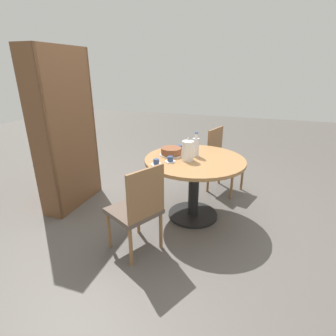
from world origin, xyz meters
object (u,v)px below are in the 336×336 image
Objects in this scene: cake_main at (171,152)px; cup_a at (170,160)px; water_bottle at (196,147)px; bookshelf at (67,133)px; chair_b at (138,208)px; coffee_pot at (188,150)px; cup_c at (156,163)px; cup_b at (180,148)px; chair_a at (223,159)px.

cup_a is at bearing -164.74° from cake_main.
cup_a is at bearing 141.68° from water_bottle.
bookshelf is at bearing 98.78° from water_bottle.
chair_b is 3.50× the size of coffee_pot.
water_bottle is 0.53m from cup_c.
water_bottle is at bearing -17.03° from coffee_pot.
water_bottle is 2.46× the size of cup_b.
chair_b is 7.82× the size of cup_b.
water_bottle is 0.29m from cake_main.
bookshelf is 1.35m from cup_a.
water_bottle is (-0.76, 0.23, 0.37)m from chair_a.
cup_c is (-0.36, 0.05, -0.02)m from cake_main.
coffee_pot is (0.08, -1.50, -0.09)m from bookshelf.
bookshelf reaches higher than cup_b.
cup_a is at bearing -163.17° from chair_b.
cake_main is 2.33× the size of cup_c.
chair_b is 0.55m from cup_c.
coffee_pot is 0.38m from cup_c.
cup_a is (-0.11, 0.17, -0.09)m from coffee_pot.
chair_b is 7.82× the size of cup_c.
coffee_pot is 2.24× the size of cup_c.
coffee_pot is at bearing -178.12° from chair_a.
bookshelf is 7.17× the size of cake_main.
coffee_pot reaches higher than cup_a.
coffee_pot reaches higher than chair_b.
cake_main is (-0.05, 0.28, -0.07)m from water_bottle.
cake_main is at bearing 100.34° from water_bottle.
cup_b is at bearing -8.43° from cup_c.
chair_b is at bearing 179.80° from chair_a.
cup_a is at bearing 175.37° from chair_a.
chair_b reaches higher than cup_c.
cup_c is (-0.24, 0.28, -0.09)m from coffee_pot.
bookshelf is (0.64, 1.22, 0.47)m from chair_b.
chair_a is 3.18× the size of water_bottle.
chair_b is 0.68m from cup_a.
cup_b is (0.34, 0.19, -0.09)m from coffee_pot.
cup_a is at bearing 123.38° from coffee_pot.
cup_b is (0.44, 0.02, 0.00)m from cup_a.
cake_main reaches higher than cup_b.
chair_a is 1.73m from chair_b.
water_bottle is 2.46× the size of cup_a.
chair_a reaches higher than cup_c.
chair_a is at bearing -23.25° from cup_a.
cup_a is (-0.27, 0.22, -0.09)m from water_bottle.
chair_a is 1.32m from cup_c.
chair_b is 3.18× the size of water_bottle.
bookshelf reaches higher than coffee_pot.
cup_c is (-0.58, 0.09, 0.00)m from cup_b.
bookshelf is at bearing 107.43° from cup_b.
water_bottle is (0.24, -1.55, -0.09)m from bookshelf.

